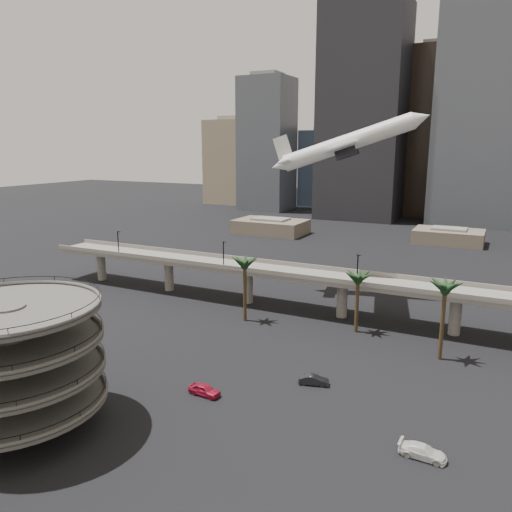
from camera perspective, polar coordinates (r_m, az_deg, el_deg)
The scene contains 10 objects.
ground at distance 67.13m, azimuth -15.21°, elevation -19.44°, with size 700.00×700.00×0.00m, color black.
parking_ramp at distance 69.21m, azimuth -26.15°, elevation -10.20°, with size 22.20×22.20×17.35m.
overpass at distance 107.86m, azimuth 4.28°, elevation -2.39°, with size 130.00×9.30×14.70m.
palm_trees at distance 92.88m, azimuth 9.89°, elevation -2.39°, with size 42.40×10.40×14.00m.
low_buildings at distance 189.41m, azimuth 16.37°, elevation 2.25°, with size 135.00×27.50×6.80m.
skyline at distance 259.79m, azimuth 21.84°, elevation 12.87°, with size 269.00×86.00×110.78m.
airborne_jet at distance 118.43m, azimuth 10.31°, elevation 12.50°, with size 36.18×32.90×15.29m.
car_a at distance 74.35m, azimuth -5.91°, elevation -14.96°, with size 1.95×4.84×1.65m, color #B41938.
car_b at distance 77.35m, azimuth 6.62°, elevation -13.90°, with size 1.57×4.51×1.49m, color black.
car_c at distance 64.27m, azimuth 18.51°, elevation -20.42°, with size 2.19×5.39×1.56m, color white.
Camera 1 is at (39.40, -41.50, 35.09)m, focal length 35.00 mm.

